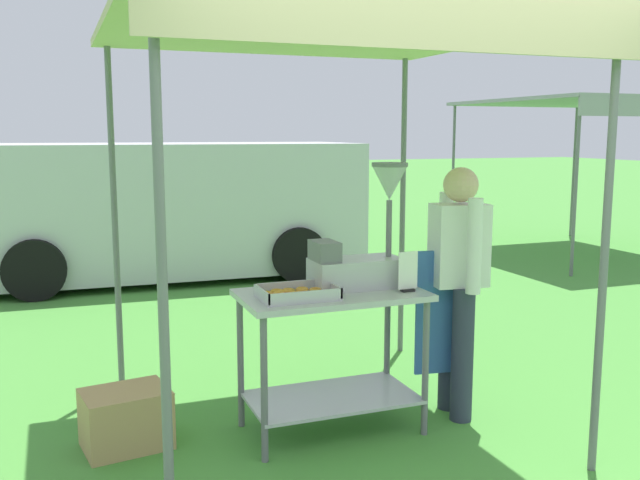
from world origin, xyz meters
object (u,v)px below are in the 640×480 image
supply_crate (126,419)px  stall_canopy (326,40)px  donut_tray (296,294)px  van_silver (165,208)px  neighbour_tent (581,105)px  donut_cart (332,333)px  vendor (457,279)px  menu_sign (408,274)px  donut_fryer (362,248)px

supply_crate → stall_canopy: bearing=-5.3°
donut_tray → van_silver: bearing=89.6°
van_silver → neighbour_tent: bearing=-4.8°
donut_tray → donut_cart: bearing=15.5°
donut_cart → vendor: bearing=-3.1°
donut_tray → vendor: size_ratio=0.28×
vendor → neighbour_tent: bearing=43.4°
van_silver → vendor: bearing=-78.7°
menu_sign → donut_tray: bearing=174.0°
donut_fryer → vendor: size_ratio=0.48×
menu_sign → vendor: size_ratio=0.15×
donut_fryer → vendor: (0.61, -0.12, -0.21)m
stall_canopy → van_silver: bearing=92.4°
donut_tray → donut_fryer: donut_fryer is taller
stall_canopy → supply_crate: (-1.21, 0.11, -2.19)m
donut_fryer → menu_sign: bearing=-46.9°
donut_cart → neighbour_tent: bearing=38.7°
donut_cart → menu_sign: size_ratio=4.56×
neighbour_tent → menu_sign: bearing=-138.2°
vendor → neighbour_tent: 7.04m
stall_canopy → van_silver: 5.34m
stall_canopy → vendor: bearing=-9.7°
vendor → van_silver: bearing=101.3°
donut_tray → neighbour_tent: bearing=38.0°
menu_sign → neighbour_tent: size_ratio=0.08×
donut_cart → donut_tray: donut_tray is taller
van_silver → neighbour_tent: size_ratio=1.58×
supply_crate → van_silver: van_silver is taller
menu_sign → neighbour_tent: neighbour_tent is taller
donut_tray → donut_fryer: size_ratio=0.58×
donut_cart → stall_canopy: bearing=90.0°
donut_tray → van_silver: 5.29m
donut_cart → neighbour_tent: (5.87, 4.71, 1.61)m
van_silver → donut_tray: bearing=-90.4°
neighbour_tent → donut_cart: bearing=-141.3°
stall_canopy → donut_tray: (-0.25, -0.17, -1.46)m
donut_tray → supply_crate: size_ratio=0.84×
van_silver → neighbour_tent: neighbour_tent is taller
donut_tray → donut_fryer: (0.49, 0.15, 0.22)m
stall_canopy → neighbour_tent: 7.46m
stall_canopy → vendor: stall_canopy is taller
donut_cart → menu_sign: 0.58m
stall_canopy → supply_crate: bearing=174.7°
vendor → supply_crate: 2.19m
supply_crate → neighbour_tent: (7.07, 4.49, 2.06)m
donut_cart → vendor: vendor is taller
stall_canopy → donut_cart: size_ratio=2.23×
donut_fryer → van_silver: (-0.45, 5.15, -0.24)m
donut_fryer → vendor: 0.66m
donut_cart → donut_fryer: (0.23, 0.08, 0.50)m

